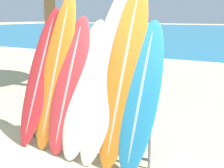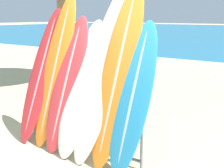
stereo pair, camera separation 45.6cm
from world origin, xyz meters
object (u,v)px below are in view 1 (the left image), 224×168
(surfboard_slot_3, at_px, (85,88))
(person_mid_beach, at_px, (122,69))
(surfboard_slot_0, at_px, (40,75))
(surfboard_slot_5, at_px, (124,73))
(surfboard_slot_2, at_px, (69,84))
(surfboard_slot_6, at_px, (141,96))
(surfboard_rack, at_px, (85,122))
(surfboard_slot_1, at_px, (56,70))
(person_near_water, at_px, (94,57))
(surfboard_slot_4, at_px, (106,73))

(surfboard_slot_3, height_order, person_mid_beach, surfboard_slot_3)
(surfboard_slot_0, distance_m, surfboard_slot_5, 1.54)
(surfboard_slot_2, height_order, surfboard_slot_6, surfboard_slot_2)
(surfboard_rack, relative_size, surfboard_slot_0, 1.00)
(surfboard_slot_0, xyz_separation_m, surfboard_slot_1, (0.32, 0.03, 0.12))
(surfboard_slot_1, bearing_deg, person_near_water, 114.85)
(surfboard_slot_2, xyz_separation_m, surfboard_slot_6, (1.22, -0.01, -0.03))
(surfboard_rack, distance_m, surfboard_slot_1, 0.96)
(surfboard_slot_2, distance_m, surfboard_slot_5, 0.93)
(surfboard_slot_0, relative_size, surfboard_slot_3, 1.09)
(surfboard_slot_6, height_order, person_mid_beach, surfboard_slot_6)
(surfboard_slot_5, distance_m, person_mid_beach, 2.32)
(surfboard_slot_5, distance_m, person_near_water, 4.26)
(surfboard_slot_1, bearing_deg, person_mid_beach, 88.25)
(surfboard_slot_1, bearing_deg, surfboard_slot_6, -2.86)
(surfboard_slot_6, bearing_deg, surfboard_slot_4, 169.33)
(surfboard_rack, height_order, surfboard_slot_5, surfboard_slot_5)
(person_near_water, bearing_deg, surfboard_slot_5, 125.09)
(surfboard_rack, height_order, person_near_water, person_near_water)
(surfboard_slot_3, xyz_separation_m, person_mid_beach, (-0.56, 2.09, -0.07))
(surfboard_slot_2, distance_m, surfboard_slot_4, 0.64)
(surfboard_slot_2, relative_size, person_mid_beach, 1.20)
(surfboard_slot_2, xyz_separation_m, person_near_water, (-1.84, 3.35, -0.07))
(person_mid_beach, bearing_deg, surfboard_slot_4, 14.74)
(person_mid_beach, bearing_deg, surfboard_slot_5, 21.41)
(surfboard_slot_4, distance_m, surfboard_slot_6, 0.68)
(surfboard_rack, bearing_deg, surfboard_slot_5, 11.27)
(surfboard_slot_0, height_order, person_mid_beach, surfboard_slot_0)
(surfboard_slot_2, bearing_deg, surfboard_slot_3, -1.23)
(surfboard_slot_3, distance_m, surfboard_slot_4, 0.40)
(surfboard_slot_3, bearing_deg, surfboard_slot_2, 178.77)
(surfboard_rack, distance_m, person_mid_beach, 2.22)
(surfboard_slot_3, bearing_deg, surfboard_rack, -114.15)
(surfboard_slot_2, relative_size, surfboard_slot_6, 1.03)
(surfboard_slot_6, bearing_deg, surfboard_slot_0, 178.56)
(surfboard_slot_4, bearing_deg, surfboard_slot_1, -177.48)
(surfboard_slot_1, relative_size, surfboard_slot_6, 1.21)
(surfboard_slot_3, xyz_separation_m, person_near_water, (-2.14, 3.36, -0.05))
(surfboard_slot_0, height_order, surfboard_slot_4, surfboard_slot_4)
(surfboard_slot_0, bearing_deg, surfboard_slot_4, 3.27)
(surfboard_slot_1, xyz_separation_m, surfboard_slot_4, (0.92, 0.04, 0.03))
(surfboard_slot_6, bearing_deg, surfboard_slot_2, 179.67)
(surfboard_rack, xyz_separation_m, person_near_water, (-2.13, 3.38, 0.47))
(surfboard_slot_3, distance_m, person_mid_beach, 2.16)
(surfboard_slot_0, relative_size, person_mid_beach, 1.27)
(person_near_water, xyz_separation_m, person_mid_beach, (1.58, -1.27, -0.02))
(surfboard_slot_0, bearing_deg, surfboard_slot_3, -2.82)
(surfboard_slot_6, xyz_separation_m, person_near_water, (-3.06, 3.36, -0.04))
(person_near_water, distance_m, person_mid_beach, 2.03)
(surfboard_rack, xyz_separation_m, surfboard_slot_6, (0.93, 0.02, 0.52))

